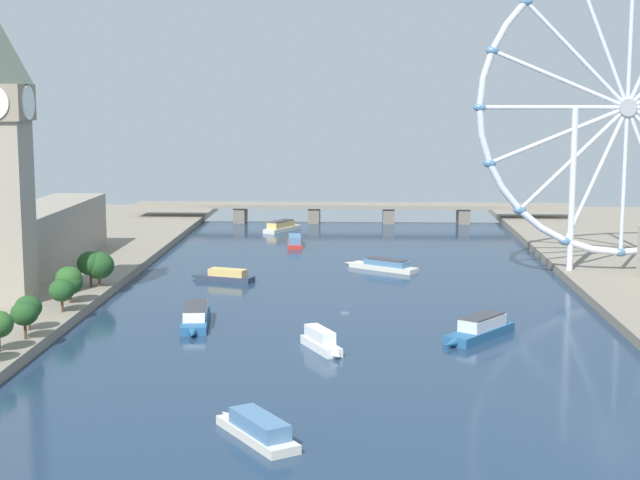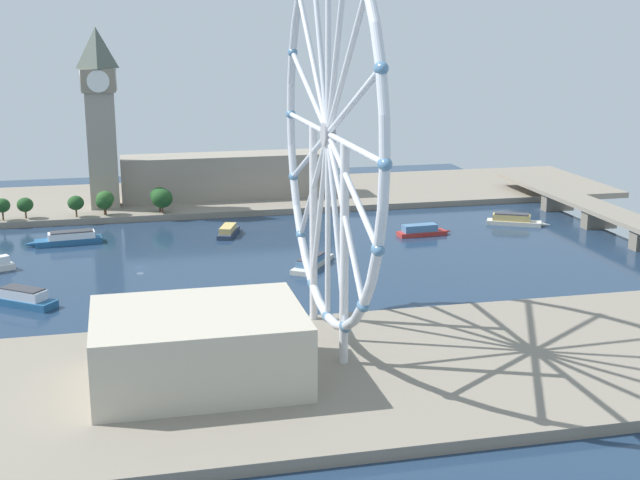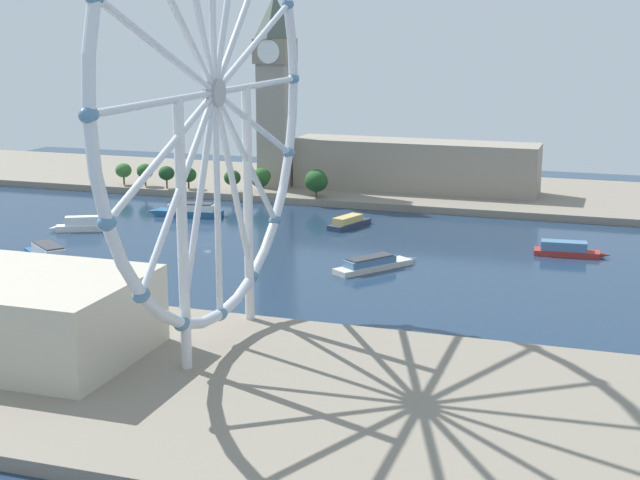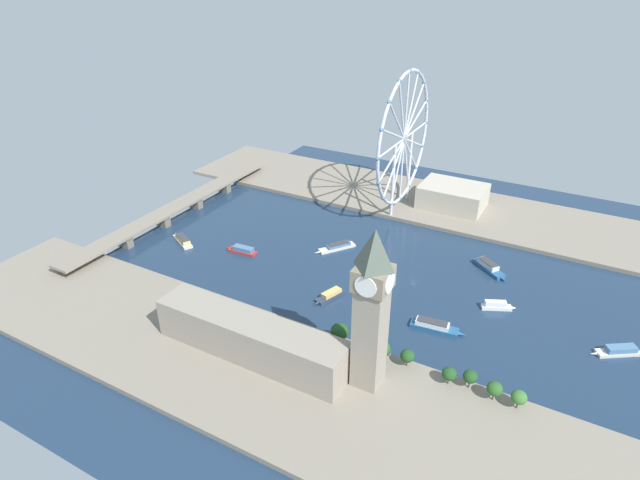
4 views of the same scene
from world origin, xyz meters
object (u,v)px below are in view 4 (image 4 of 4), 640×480
parliament_block (251,338)px  tour_boat_1 (497,306)px  clock_tower (371,308)px  tour_boat_3 (489,267)px  riverside_hall (453,196)px  tour_boat_5 (183,240)px  ferris_wheel (404,139)px  tour_boat_6 (434,326)px  tour_boat_7 (330,295)px  tour_boat_4 (619,351)px  river_bridge (177,207)px  tour_boat_2 (243,250)px  tour_boat_0 (337,247)px

parliament_block → tour_boat_1: 153.39m
clock_tower → tour_boat_3: (142.60, -27.41, -45.56)m
riverside_hall → tour_boat_5: size_ratio=1.91×
ferris_wheel → tour_boat_3: bearing=-124.4°
tour_boat_1 → tour_boat_3: size_ratio=0.75×
parliament_block → tour_boat_6: (72.22, -78.48, -11.80)m
clock_tower → tour_boat_7: (59.95, 53.18, -46.19)m
clock_tower → tour_boat_1: size_ratio=4.19×
tour_boat_6 → tour_boat_4: bearing=10.3°
riverside_hall → tour_boat_6: riverside_hall is taller
river_bridge → tour_boat_1: size_ratio=11.11×
ferris_wheel → tour_boat_5: (-134.87, 121.63, -59.80)m
tour_boat_5 → tour_boat_7: bearing=-156.5°
parliament_block → tour_boat_1: (110.48, -105.75, -11.76)m
clock_tower → tour_boat_2: clock_tower is taller
tour_boat_1 → tour_boat_6: bearing=-151.1°
tour_boat_2 → tour_boat_6: size_ratio=0.79×
tour_boat_2 → tour_boat_5: bearing=6.9°
ferris_wheel → tour_boat_2: ferris_wheel is taller
riverside_hall → tour_boat_0: riverside_hall is taller
tour_boat_7 → tour_boat_2: bearing=-84.5°
ferris_wheel → tour_boat_4: size_ratio=4.44×
riverside_hall → tour_boat_7: bearing=170.3°
tour_boat_3 → tour_boat_4: bearing=4.6°
tour_boat_0 → tour_boat_1: bearing=116.1°
parliament_block → clock_tower: bearing=-79.7°
parliament_block → tour_boat_7: size_ratio=4.41×
tour_boat_2 → tour_boat_0: bearing=-150.8°
tour_boat_3 → tour_boat_1: bearing=-33.5°
ferris_wheel → tour_boat_7: 157.34m
tour_boat_4 → tour_boat_0: bearing=-42.4°
parliament_block → tour_boat_6: parliament_block is taller
tour_boat_2 → tour_boat_6: tour_boat_6 is taller
tour_boat_0 → tour_boat_3: size_ratio=1.07×
tour_boat_0 → tour_boat_7: (-58.37, -25.23, 0.05)m
clock_tower → tour_boat_1: (98.95, -42.57, -45.66)m
clock_tower → tour_boat_6: size_ratio=2.64×
tour_boat_1 → tour_boat_6: (-38.26, 27.27, -0.04)m
tour_boat_0 → tour_boat_5: size_ratio=1.07×
tour_boat_0 → tour_boat_6: tour_boat_6 is taller
river_bridge → tour_boat_0: bearing=-84.4°
ferris_wheel → river_bridge: 194.43m
tour_boat_5 → tour_boat_6: (-9.37, -200.62, 0.06)m
river_bridge → clock_tower: bearing=-115.3°
tour_boat_2 → tour_boat_7: tour_boat_2 is taller
tour_boat_1 → tour_boat_4: size_ratio=0.81×
tour_boat_6 → clock_tower: bearing=-110.5°
parliament_block → tour_boat_4: parliament_block is taller
tour_boat_5 → tour_boat_6: bearing=-154.8°
ferris_wheel → tour_boat_0: (-86.60, 14.72, -60.28)m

